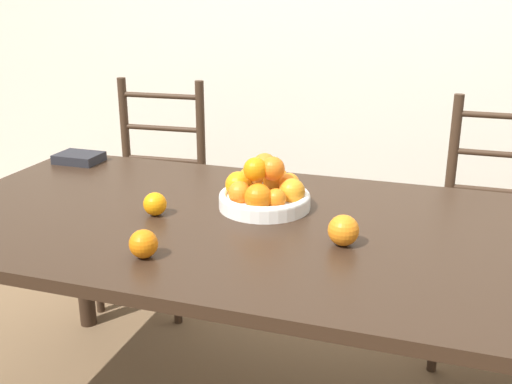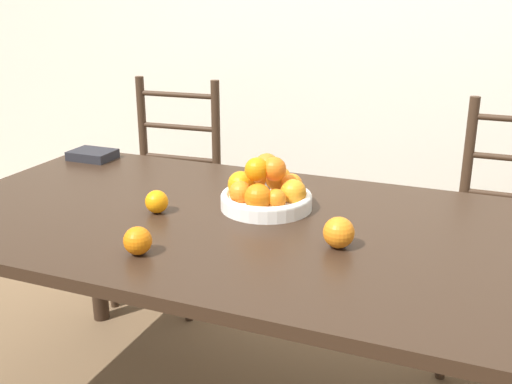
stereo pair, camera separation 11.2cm
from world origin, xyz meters
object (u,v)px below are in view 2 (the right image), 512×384
object	(u,v)px
orange_loose_1	(339,232)
chair_right	(511,245)
fruit_bowl	(266,191)
orange_loose_2	(157,202)
orange_loose_0	(138,241)
book_stack	(93,155)
chair_left	(168,197)

from	to	relation	value
orange_loose_1	chair_right	world-z (taller)	chair_right
fruit_bowl	orange_loose_2	bearing A→B (deg)	-150.61
orange_loose_0	book_stack	distance (m)	0.97
fruit_bowl	chair_left	distance (m)	1.04
orange_loose_0	chair_left	bearing A→B (deg)	117.08
chair_right	book_stack	bearing A→B (deg)	-166.52
orange_loose_0	orange_loose_2	bearing A→B (deg)	111.84
fruit_bowl	orange_loose_0	xyz separation A→B (m)	(-0.18, -0.44, -0.02)
fruit_bowl	chair_right	xyz separation A→B (m)	(0.74, 0.65, -0.33)
book_stack	orange_loose_2	bearing A→B (deg)	-37.69
chair_left	book_stack	world-z (taller)	chair_left
orange_loose_2	book_stack	world-z (taller)	orange_loose_2
orange_loose_2	chair_left	size ratio (longest dim) A/B	0.07
orange_loose_0	orange_loose_1	size ratio (longest dim) A/B	0.88
orange_loose_0	chair_left	world-z (taller)	chair_left
orange_loose_1	book_stack	xyz separation A→B (m)	(-1.12, 0.47, -0.02)
fruit_bowl	orange_loose_1	world-z (taller)	fruit_bowl
fruit_bowl	orange_loose_0	world-z (taller)	fruit_bowl
chair_left	chair_right	bearing A→B (deg)	-3.61
fruit_bowl	orange_loose_2	distance (m)	0.33
orange_loose_0	chair_right	world-z (taller)	chair_right
fruit_bowl	book_stack	distance (m)	0.88
orange_loose_0	chair_right	size ratio (longest dim) A/B	0.07
orange_loose_0	book_stack	size ratio (longest dim) A/B	0.43
chair_left	chair_right	distance (m)	1.48
fruit_bowl	chair_right	world-z (taller)	chair_right
orange_loose_1	orange_loose_2	distance (m)	0.58
orange_loose_0	orange_loose_2	distance (m)	0.30
orange_loose_0	chair_left	distance (m)	1.26
orange_loose_2	chair_right	bearing A→B (deg)	38.40
chair_right	orange_loose_1	bearing A→B (deg)	-118.25
chair_left	book_stack	distance (m)	0.50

